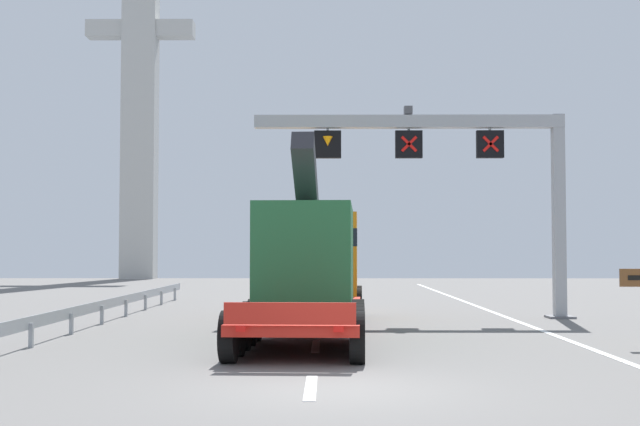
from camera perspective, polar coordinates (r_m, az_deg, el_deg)
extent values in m
plane|color=slate|center=(14.42, 0.99, -12.02)|extent=(112.00, 112.00, 0.00)
cube|color=silver|center=(14.54, -0.64, -11.92)|extent=(0.20, 2.60, 0.01)
cube|color=silver|center=(20.61, -0.30, -9.16)|extent=(0.20, 2.60, 0.01)
cube|color=silver|center=(26.70, -0.11, -7.65)|extent=(0.20, 2.60, 0.01)
cube|color=silver|center=(32.80, 0.00, -6.71)|extent=(0.20, 2.60, 0.01)
cube|color=silver|center=(38.91, 0.08, -6.06)|extent=(0.20, 2.60, 0.01)
cube|color=silver|center=(45.02, 0.14, -5.59)|extent=(0.20, 2.60, 0.01)
cube|color=silver|center=(51.13, 0.18, -5.23)|extent=(0.20, 2.60, 0.01)
cube|color=silver|center=(57.25, 0.22, -4.94)|extent=(0.20, 2.60, 0.01)
cube|color=silver|center=(63.36, 0.24, -4.72)|extent=(0.20, 2.60, 0.01)
cube|color=silver|center=(69.48, 0.27, -4.53)|extent=(0.20, 2.60, 0.01)
cube|color=silver|center=(27.08, 14.12, -7.51)|extent=(0.20, 63.00, 0.01)
cube|color=#9EA0A5|center=(30.23, 16.11, -0.18)|extent=(0.40, 0.40, 7.16)
cube|color=slate|center=(30.30, 16.19, -6.88)|extent=(0.90, 0.90, 0.08)
cube|color=#9EA0A5|center=(29.59, 6.12, 6.26)|extent=(10.90, 0.44, 0.44)
cube|color=#4C4C51|center=(29.65, 6.08, 7.02)|extent=(0.28, 0.40, 0.28)
cube|color=black|center=(29.89, 11.62, 4.65)|extent=(0.95, 0.24, 0.97)
cube|color=#9EA0A5|center=(29.96, 11.61, 5.66)|extent=(0.08, 0.08, 0.16)
cube|color=red|center=(29.76, 11.66, 4.68)|extent=(0.58, 0.02, 0.58)
cube|color=red|center=(29.76, 11.66, 4.68)|extent=(0.58, 0.02, 0.58)
cube|color=black|center=(29.47, 6.13, 4.71)|extent=(0.95, 0.24, 0.97)
cube|color=#9EA0A5|center=(29.55, 6.12, 5.74)|extent=(0.08, 0.08, 0.16)
cube|color=red|center=(29.34, 6.15, 4.75)|extent=(0.58, 0.02, 0.58)
cube|color=red|center=(29.34, 6.15, 4.75)|extent=(0.58, 0.02, 0.58)
cube|color=black|center=(29.33, 0.53, 4.73)|extent=(0.95, 0.24, 0.97)
cube|color=#9EA0A5|center=(29.40, 0.53, 5.77)|extent=(0.08, 0.08, 0.16)
cone|color=orange|center=(29.22, 0.53, 4.96)|extent=(0.34, 0.34, 0.34)
cube|color=red|center=(22.00, -0.90, -6.85)|extent=(3.22, 10.51, 0.24)
cube|color=red|center=(16.72, -2.09, -6.92)|extent=(2.66, 0.19, 0.44)
cylinder|color=black|center=(17.70, -6.28, -8.45)|extent=(0.36, 1.11, 1.10)
cylinder|color=black|center=(17.48, 2.59, -8.54)|extent=(0.36, 1.11, 1.10)
cylinder|color=black|center=(18.74, -5.77, -8.13)|extent=(0.36, 1.11, 1.10)
cylinder|color=black|center=(18.53, 2.60, -8.20)|extent=(0.36, 1.11, 1.10)
cylinder|color=black|center=(19.77, -5.31, -7.84)|extent=(0.36, 1.11, 1.10)
cylinder|color=black|center=(19.57, 2.62, -7.90)|extent=(0.36, 1.11, 1.10)
cylinder|color=black|center=(20.81, -4.90, -7.58)|extent=(0.36, 1.11, 1.10)
cylinder|color=black|center=(20.62, 2.63, -7.63)|extent=(0.36, 1.11, 1.10)
cylinder|color=black|center=(21.84, -4.52, -7.34)|extent=(0.36, 1.11, 1.10)
cylinder|color=black|center=(21.67, 2.64, -7.39)|extent=(0.36, 1.11, 1.10)
cube|color=orange|center=(29.03, 0.01, -3.11)|extent=(2.70, 3.30, 3.10)
cube|color=black|center=(29.03, 0.01, -1.73)|extent=(2.73, 3.32, 0.60)
cylinder|color=black|center=(30.05, -2.37, -6.04)|extent=(0.38, 1.11, 1.10)
cylinder|color=black|center=(29.92, 2.57, -6.06)|extent=(0.38, 1.11, 1.10)
cylinder|color=black|center=(28.06, -2.74, -6.29)|extent=(0.38, 1.11, 1.10)
cylinder|color=black|center=(27.93, 2.56, -6.31)|extent=(0.38, 1.11, 1.10)
cube|color=#236638|center=(22.34, -0.83, -3.01)|extent=(2.61, 5.81, 2.70)
cube|color=#2D2D33|center=(21.55, -0.98, 2.17)|extent=(0.68, 2.96, 2.29)
cube|color=red|center=(16.82, -5.47, -7.91)|extent=(0.20, 0.07, 0.12)
cube|color=red|center=(16.65, 1.29, -7.98)|extent=(0.20, 0.07, 0.12)
cube|color=#999EA3|center=(27.49, -14.88, -6.18)|extent=(0.04, 28.46, 0.32)
cube|color=#999EA3|center=(21.48, -19.26, -7.96)|extent=(0.10, 0.10, 0.60)
cube|color=#999EA3|center=(24.47, -16.73, -7.32)|extent=(0.10, 0.10, 0.60)
cube|color=#999EA3|center=(27.49, -14.77, -6.81)|extent=(0.10, 0.10, 0.60)
cube|color=#999EA3|center=(30.55, -13.20, -6.39)|extent=(0.10, 0.10, 0.60)
cube|color=#999EA3|center=(33.62, -11.92, -6.05)|extent=(0.10, 0.10, 0.60)
cube|color=#999EA3|center=(36.71, -10.85, -5.76)|extent=(0.10, 0.10, 0.60)
cube|color=#999EA3|center=(39.81, -9.95, -5.52)|extent=(0.10, 0.10, 0.60)
cube|color=#B7B7B2|center=(72.17, -12.26, 9.10)|extent=(2.80, 2.00, 33.82)
cube|color=#B7B7B2|center=(73.10, -12.23, 12.22)|extent=(9.00, 1.60, 1.40)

